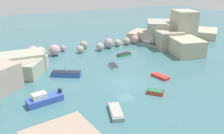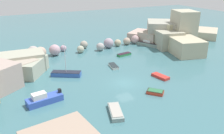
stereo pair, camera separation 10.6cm
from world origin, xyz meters
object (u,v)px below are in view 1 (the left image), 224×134
(moored_boat_1, at_px, (44,99))
(moored_boat_5, at_px, (66,74))
(moored_boat_7, at_px, (155,92))
(moored_boat_6, at_px, (149,44))
(moored_boat_0, at_px, (116,112))
(moored_boat_3, at_px, (124,54))
(moored_boat_4, at_px, (114,66))
(moored_boat_2, at_px, (160,76))

(moored_boat_1, height_order, moored_boat_5, moored_boat_5)
(moored_boat_5, xyz_separation_m, moored_boat_7, (9.36, -11.62, -0.12))
(moored_boat_5, relative_size, moored_boat_7, 2.17)
(moored_boat_6, bearing_deg, moored_boat_1, 96.93)
(moored_boat_0, xyz_separation_m, moored_boat_3, (11.60, 18.89, -0.04))
(moored_boat_4, height_order, moored_boat_7, moored_boat_7)
(moored_boat_5, bearing_deg, moored_boat_6, 51.94)
(moored_boat_4, height_order, moored_boat_5, moored_boat_5)
(moored_boat_0, xyz_separation_m, moored_boat_5, (-2.08, 13.73, 0.12))
(moored_boat_0, height_order, moored_boat_6, moored_boat_6)
(moored_boat_0, height_order, moored_boat_5, moored_boat_5)
(moored_boat_5, distance_m, moored_boat_6, 24.27)
(moored_boat_1, bearing_deg, moored_boat_7, 153.96)
(moored_boat_4, relative_size, moored_boat_7, 1.18)
(moored_boat_4, bearing_deg, moored_boat_0, -17.96)
(moored_boat_7, bearing_deg, moored_boat_3, -56.98)
(moored_boat_5, xyz_separation_m, moored_boat_6, (22.55, 8.97, 0.10))
(moored_boat_2, bearing_deg, moored_boat_7, 124.01)
(moored_boat_0, bearing_deg, moored_boat_1, 65.05)
(moored_boat_3, distance_m, moored_boat_6, 9.66)
(moored_boat_7, bearing_deg, moored_boat_4, -39.43)
(moored_boat_5, distance_m, moored_boat_7, 14.92)
(moored_boat_1, distance_m, moored_boat_5, 8.97)
(moored_boat_2, xyz_separation_m, moored_boat_6, (9.13, 16.39, 0.28))
(moored_boat_0, relative_size, moored_boat_2, 1.29)
(moored_boat_4, bearing_deg, moored_boat_7, 10.82)
(moored_boat_2, xyz_separation_m, moored_boat_5, (-13.42, 7.42, 0.18))
(moored_boat_1, bearing_deg, moored_boat_0, 128.63)
(moored_boat_3, xyz_separation_m, moored_boat_4, (-4.96, -5.06, -0.02))
(moored_boat_6, height_order, moored_boat_7, moored_boat_6)
(moored_boat_1, distance_m, moored_boat_4, 15.68)
(moored_boat_0, distance_m, moored_boat_6, 30.57)
(moored_boat_0, xyz_separation_m, moored_boat_7, (7.29, 2.11, -0.01))
(moored_boat_7, bearing_deg, moored_boat_5, -3.69)
(moored_boat_5, bearing_deg, moored_boat_2, 1.31)
(moored_boat_5, bearing_deg, moored_boat_1, -93.91)
(moored_boat_1, relative_size, moored_boat_3, 1.50)
(moored_boat_4, distance_m, moored_boat_6, 16.43)
(moored_boat_1, height_order, moored_boat_7, moored_boat_1)
(moored_boat_1, xyz_separation_m, moored_boat_2, (18.46, -0.00, -0.35))
(moored_boat_3, relative_size, moored_boat_5, 0.58)
(moored_boat_6, relative_size, moored_boat_7, 2.78)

